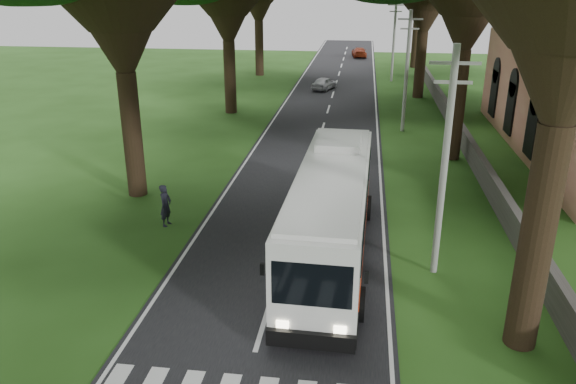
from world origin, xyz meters
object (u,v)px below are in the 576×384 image
Objects in this scene: distant_car_c at (359,52)px; distant_car_a at (324,83)px; coach_bus at (332,210)px; pedestrian at (166,205)px; pole_mid at (407,70)px; pole_far at (394,39)px; pole_near at (445,161)px.

distant_car_a is at bearing 77.60° from distant_car_c.
distant_car_a is at bearing 96.18° from coach_bus.
pedestrian is at bearing 166.08° from coach_bus.
pole_far is (0.00, 20.00, 0.00)m from pole_mid.
pole_near is at bearing 120.01° from distant_car_a.
pole_near reaches higher than distant_car_c.
pedestrian is (-7.33, -55.51, 0.25)m from distant_car_c.
pole_mid is 0.66× the size of coach_bus.
pole_mid is 20.75m from pedestrian.
pole_near is 11.65m from pedestrian.
pole_mid is at bearing 133.54° from distant_car_a.
pole_near is 1.00× the size of pole_mid.
coach_bus is (-3.77, -19.35, -2.28)m from pole_mid.
distant_car_c is (-3.54, 38.14, -3.52)m from pole_mid.
coach_bus is (-3.77, -39.35, -2.28)m from pole_far.
pole_far is 1.85× the size of distant_car_c.
coach_bus is 57.50m from distant_car_c.
pole_far is at bearing -119.58° from distant_car_a.
distant_car_c is 55.99m from pedestrian.
pole_near is 2.30× the size of distant_car_a.
pole_mid is 20.00m from pole_far.
pedestrian is at bearing 166.39° from pole_near.
pole_far is (0.00, 40.00, 0.00)m from pole_near.
pole_far reaches higher than pedestrian.
pole_mid reaches higher than distant_car_a.
pole_near is at bearing -90.00° from pole_far.
pole_mid reaches higher than distant_car_c.
coach_bus is 33.86m from distant_car_a.
distant_car_c is at bearing 93.48° from pole_near.
distant_car_c is (-3.54, 58.14, -3.52)m from pole_near.
pedestrian reaches higher than distant_car_c.
pedestrian is (-7.11, 1.98, -0.99)m from coach_bus.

